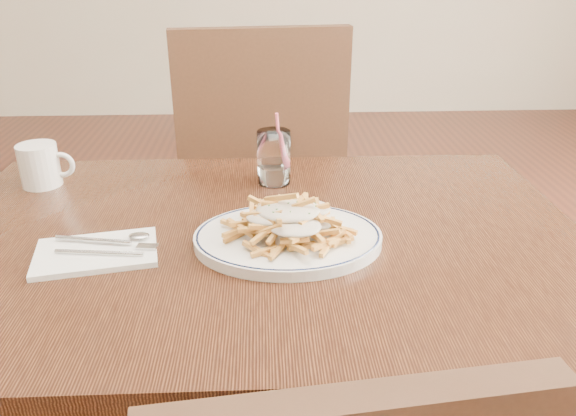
{
  "coord_description": "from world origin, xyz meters",
  "views": [
    {
      "loc": [
        0.01,
        -0.91,
        1.23
      ],
      "look_at": [
        0.05,
        -0.04,
        0.82
      ],
      "focal_mm": 35.0,
      "sensor_mm": 36.0,
      "label": 1
    }
  ],
  "objects_px": {
    "water_glass": "(274,160)",
    "coffee_mug": "(41,165)",
    "table": "(260,270)",
    "chair_far": "(260,173)",
    "loaded_fries": "(288,216)",
    "fries_plate": "(288,238)"
  },
  "relations": [
    {
      "from": "table",
      "to": "fries_plate",
      "type": "xyz_separation_m",
      "value": [
        0.05,
        -0.04,
        0.09
      ]
    },
    {
      "from": "chair_far",
      "to": "loaded_fries",
      "type": "height_order",
      "value": "chair_far"
    },
    {
      "from": "fries_plate",
      "to": "chair_far",
      "type": "bearing_deg",
      "value": 94.16
    },
    {
      "from": "water_glass",
      "to": "coffee_mug",
      "type": "height_order",
      "value": "water_glass"
    },
    {
      "from": "water_glass",
      "to": "coffee_mug",
      "type": "bearing_deg",
      "value": 179.27
    },
    {
      "from": "chair_far",
      "to": "fries_plate",
      "type": "xyz_separation_m",
      "value": [
        0.05,
        -0.75,
        0.17
      ]
    },
    {
      "from": "fries_plate",
      "to": "coffee_mug",
      "type": "distance_m",
      "value": 0.6
    },
    {
      "from": "loaded_fries",
      "to": "coffee_mug",
      "type": "distance_m",
      "value": 0.6
    },
    {
      "from": "chair_far",
      "to": "fries_plate",
      "type": "relative_size",
      "value": 2.76
    },
    {
      "from": "chair_far",
      "to": "coffee_mug",
      "type": "relative_size",
      "value": 8.79
    },
    {
      "from": "table",
      "to": "chair_far",
      "type": "bearing_deg",
      "value": 90.32
    },
    {
      "from": "chair_far",
      "to": "fries_plate",
      "type": "distance_m",
      "value": 0.78
    },
    {
      "from": "table",
      "to": "loaded_fries",
      "type": "xyz_separation_m",
      "value": [
        0.05,
        -0.04,
        0.13
      ]
    },
    {
      "from": "coffee_mug",
      "to": "fries_plate",
      "type": "bearing_deg",
      "value": -29.1
    },
    {
      "from": "chair_far",
      "to": "loaded_fries",
      "type": "xyz_separation_m",
      "value": [
        0.05,
        -0.75,
        0.22
      ]
    },
    {
      "from": "loaded_fries",
      "to": "coffee_mug",
      "type": "height_order",
      "value": "coffee_mug"
    },
    {
      "from": "table",
      "to": "fries_plate",
      "type": "distance_m",
      "value": 0.11
    },
    {
      "from": "loaded_fries",
      "to": "coffee_mug",
      "type": "relative_size",
      "value": 1.98
    },
    {
      "from": "table",
      "to": "coffee_mug",
      "type": "bearing_deg",
      "value": 152.27
    },
    {
      "from": "fries_plate",
      "to": "water_glass",
      "type": "xyz_separation_m",
      "value": [
        -0.02,
        0.29,
        0.04
      ]
    },
    {
      "from": "water_glass",
      "to": "coffee_mug",
      "type": "distance_m",
      "value": 0.51
    },
    {
      "from": "coffee_mug",
      "to": "chair_far",
      "type": "bearing_deg",
      "value": 44.62
    }
  ]
}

